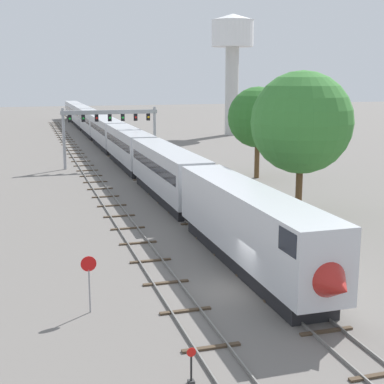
# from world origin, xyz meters

# --- Properties ---
(ground_plane) EXTENTS (400.00, 400.00, 0.00)m
(ground_plane) POSITION_xyz_m (0.00, 0.00, 0.00)
(ground_plane) COLOR slate
(track_main) EXTENTS (2.60, 200.00, 0.16)m
(track_main) POSITION_xyz_m (2.00, 60.00, 0.07)
(track_main) COLOR slate
(track_main) RESTS_ON ground
(track_near) EXTENTS (2.60, 160.00, 0.16)m
(track_near) POSITION_xyz_m (-3.50, 40.00, 0.07)
(track_near) COLOR slate
(track_near) RESTS_ON ground
(passenger_train) EXTENTS (3.04, 140.57, 4.80)m
(passenger_train) POSITION_xyz_m (2.00, 63.98, 2.61)
(passenger_train) COLOR silver
(passenger_train) RESTS_ON ground
(signal_gantry) EXTENTS (12.10, 0.49, 7.59)m
(signal_gantry) POSITION_xyz_m (-0.25, 44.01, 5.63)
(signal_gantry) COLOR #999BA0
(signal_gantry) RESTS_ON ground
(water_tower) EXTENTS (8.22, 8.22, 23.11)m
(water_tower) POSITION_xyz_m (28.76, 77.98, 17.49)
(water_tower) COLOR beige
(water_tower) RESTS_ON ground
(switch_stand) EXTENTS (0.36, 0.24, 1.46)m
(switch_stand) POSITION_xyz_m (-5.10, -8.41, 0.52)
(switch_stand) COLOR black
(switch_stand) RESTS_ON ground
(stop_sign) EXTENTS (0.76, 0.08, 2.88)m
(stop_sign) POSITION_xyz_m (-8.00, -0.74, 1.87)
(stop_sign) COLOR gray
(stop_sign) RESTS_ON ground
(trackside_tree_left) EXTENTS (6.80, 6.80, 10.29)m
(trackside_tree_left) POSITION_xyz_m (14.57, 31.69, 6.87)
(trackside_tree_left) COLOR brown
(trackside_tree_left) RESTS_ON ground
(trackside_tree_mid) EXTENTS (8.34, 8.34, 11.87)m
(trackside_tree_mid) POSITION_xyz_m (11.03, 14.49, 7.69)
(trackside_tree_mid) COLOR brown
(trackside_tree_mid) RESTS_ON ground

